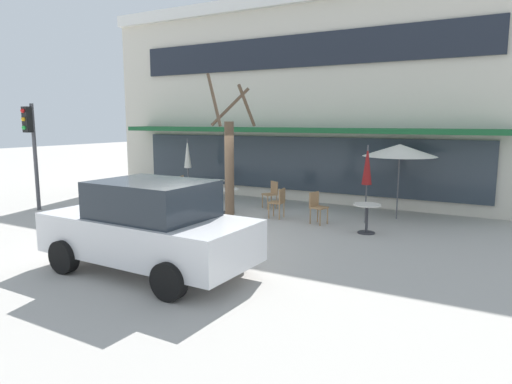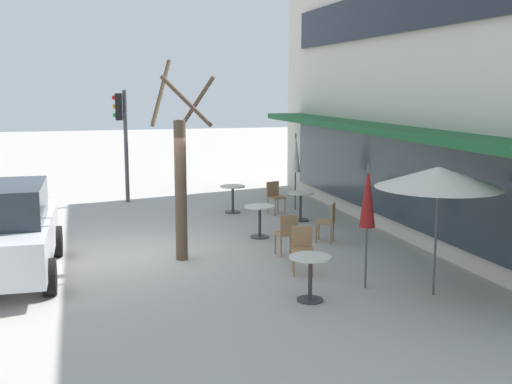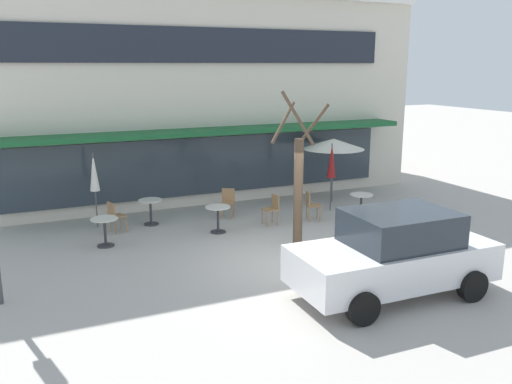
{
  "view_description": "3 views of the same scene",
  "coord_description": "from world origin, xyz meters",
  "px_view_note": "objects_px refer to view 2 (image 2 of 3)",
  "views": [
    {
      "loc": [
        6.93,
        -8.9,
        2.86
      ],
      "look_at": [
        0.59,
        2.26,
        0.85
      ],
      "focal_mm": 32.0,
      "sensor_mm": 36.0,
      "label": 1
    },
    {
      "loc": [
        13.31,
        -1.15,
        3.5
      ],
      "look_at": [
        -0.38,
        2.67,
        1.16
      ],
      "focal_mm": 45.0,
      "sensor_mm": 36.0,
      "label": 2
    },
    {
      "loc": [
        -5.87,
        -10.93,
        4.64
      ],
      "look_at": [
        0.1,
        2.23,
        1.23
      ],
      "focal_mm": 38.0,
      "sensor_mm": 36.0,
      "label": 3
    }
  ],
  "objects_px": {
    "cafe_table_streetside": "(260,216)",
    "patio_umbrella_cream_folded": "(296,153)",
    "cafe_table_near_wall": "(301,202)",
    "cafe_chair_2": "(287,231)",
    "patio_umbrella_green_folded": "(439,177)",
    "parked_sedan": "(0,231)",
    "patio_umbrella_corner_open": "(368,197)",
    "cafe_chair_3": "(302,246)",
    "cafe_table_by_tree": "(233,194)",
    "cafe_chair_1": "(275,195)",
    "cafe_chair_0": "(328,219)",
    "traffic_light_pole": "(122,127)",
    "cafe_table_mid_patio": "(310,271)",
    "street_tree": "(181,178)"
  },
  "relations": [
    {
      "from": "cafe_table_near_wall",
      "to": "street_tree",
      "type": "xyz_separation_m",
      "value": [
        2.96,
        -3.61,
        1.17
      ]
    },
    {
      "from": "cafe_chair_2",
      "to": "patio_umbrella_corner_open",
      "type": "bearing_deg",
      "value": 14.95
    },
    {
      "from": "cafe_table_near_wall",
      "to": "patio_umbrella_corner_open",
      "type": "distance_m",
      "value": 5.88
    },
    {
      "from": "patio_umbrella_corner_open",
      "to": "cafe_table_by_tree",
      "type": "bearing_deg",
      "value": -174.96
    },
    {
      "from": "cafe_chair_0",
      "to": "traffic_light_pole",
      "type": "distance_m",
      "value": 7.83
    },
    {
      "from": "patio_umbrella_corner_open",
      "to": "street_tree",
      "type": "relative_size",
      "value": 0.54
    },
    {
      "from": "cafe_table_streetside",
      "to": "patio_umbrella_cream_folded",
      "type": "distance_m",
      "value": 3.76
    },
    {
      "from": "cafe_table_streetside",
      "to": "patio_umbrella_green_folded",
      "type": "relative_size",
      "value": 0.35
    },
    {
      "from": "cafe_chair_1",
      "to": "cafe_chair_2",
      "type": "xyz_separation_m",
      "value": [
        4.4,
        -1.1,
        0.0
      ]
    },
    {
      "from": "patio_umbrella_green_folded",
      "to": "parked_sedan",
      "type": "height_order",
      "value": "patio_umbrella_green_folded"
    },
    {
      "from": "cafe_chair_2",
      "to": "patio_umbrella_green_folded",
      "type": "bearing_deg",
      "value": 27.47
    },
    {
      "from": "cafe_table_near_wall",
      "to": "parked_sedan",
      "type": "bearing_deg",
      "value": -64.49
    },
    {
      "from": "cafe_table_near_wall",
      "to": "cafe_chair_2",
      "type": "bearing_deg",
      "value": -23.95
    },
    {
      "from": "cafe_table_by_tree",
      "to": "patio_umbrella_corner_open",
      "type": "xyz_separation_m",
      "value": [
        7.27,
        0.64,
        1.11
      ]
    },
    {
      "from": "cafe_chair_3",
      "to": "cafe_chair_2",
      "type": "bearing_deg",
      "value": 174.75
    },
    {
      "from": "cafe_chair_0",
      "to": "cafe_chair_2",
      "type": "height_order",
      "value": "same"
    },
    {
      "from": "cafe_table_mid_patio",
      "to": "traffic_light_pole",
      "type": "height_order",
      "value": "traffic_light_pole"
    },
    {
      "from": "cafe_table_by_tree",
      "to": "patio_umbrella_green_folded",
      "type": "distance_m",
      "value": 8.23
    },
    {
      "from": "cafe_chair_1",
      "to": "patio_umbrella_green_folded",
      "type": "bearing_deg",
      "value": 3.84
    },
    {
      "from": "cafe_chair_1",
      "to": "traffic_light_pole",
      "type": "relative_size",
      "value": 0.26
    },
    {
      "from": "cafe_table_by_tree",
      "to": "cafe_table_mid_patio",
      "type": "height_order",
      "value": "same"
    },
    {
      "from": "patio_umbrella_green_folded",
      "to": "parked_sedan",
      "type": "bearing_deg",
      "value": -112.92
    },
    {
      "from": "patio_umbrella_cream_folded",
      "to": "parked_sedan",
      "type": "distance_m",
      "value": 8.86
    },
    {
      "from": "cafe_chair_1",
      "to": "parked_sedan",
      "type": "bearing_deg",
      "value": -56.2
    },
    {
      "from": "cafe_table_by_tree",
      "to": "cafe_chair_0",
      "type": "distance_m",
      "value": 4.15
    },
    {
      "from": "cafe_table_streetside",
      "to": "cafe_table_mid_patio",
      "type": "bearing_deg",
      "value": -5.44
    },
    {
      "from": "cafe_table_streetside",
      "to": "cafe_chair_2",
      "type": "xyz_separation_m",
      "value": [
        1.75,
        0.09,
        0.01
      ]
    },
    {
      "from": "cafe_table_streetside",
      "to": "patio_umbrella_cream_folded",
      "type": "relative_size",
      "value": 0.35
    },
    {
      "from": "cafe_table_mid_patio",
      "to": "patio_umbrella_green_folded",
      "type": "distance_m",
      "value": 2.62
    },
    {
      "from": "cafe_table_by_tree",
      "to": "cafe_table_mid_patio",
      "type": "xyz_separation_m",
      "value": [
        7.64,
        -0.53,
        0.0
      ]
    },
    {
      "from": "cafe_table_near_wall",
      "to": "patio_umbrella_green_folded",
      "type": "relative_size",
      "value": 0.35
    },
    {
      "from": "cafe_table_streetside",
      "to": "cafe_chair_0",
      "type": "height_order",
      "value": "cafe_chair_0"
    },
    {
      "from": "cafe_chair_2",
      "to": "cafe_chair_3",
      "type": "bearing_deg",
      "value": -5.25
    },
    {
      "from": "cafe_table_by_tree",
      "to": "traffic_light_pole",
      "type": "height_order",
      "value": "traffic_light_pole"
    },
    {
      "from": "patio_umbrella_green_folded",
      "to": "parked_sedan",
      "type": "xyz_separation_m",
      "value": [
        -3.02,
        -7.15,
        -1.14
      ]
    },
    {
      "from": "cafe_table_mid_patio",
      "to": "cafe_chair_0",
      "type": "relative_size",
      "value": 0.85
    },
    {
      "from": "cafe_table_streetside",
      "to": "patio_umbrella_corner_open",
      "type": "bearing_deg",
      "value": 10.03
    },
    {
      "from": "patio_umbrella_corner_open",
      "to": "parked_sedan",
      "type": "xyz_separation_m",
      "value": [
        -2.37,
        -6.2,
        -0.75
      ]
    },
    {
      "from": "cafe_table_near_wall",
      "to": "cafe_chair_1",
      "type": "height_order",
      "value": "cafe_chair_1"
    },
    {
      "from": "cafe_table_by_tree",
      "to": "cafe_table_mid_patio",
      "type": "bearing_deg",
      "value": -3.96
    },
    {
      "from": "cafe_table_streetside",
      "to": "parked_sedan",
      "type": "bearing_deg",
      "value": -71.7
    },
    {
      "from": "cafe_chair_0",
      "to": "traffic_light_pole",
      "type": "relative_size",
      "value": 0.26
    },
    {
      "from": "cafe_table_near_wall",
      "to": "cafe_table_mid_patio",
      "type": "height_order",
      "value": "same"
    },
    {
      "from": "patio_umbrella_cream_folded",
      "to": "cafe_chair_1",
      "type": "xyz_separation_m",
      "value": [
        0.39,
        -0.73,
        -1.1
      ]
    },
    {
      "from": "cafe_chair_1",
      "to": "parked_sedan",
      "type": "height_order",
      "value": "parked_sedan"
    },
    {
      "from": "cafe_chair_2",
      "to": "cafe_chair_3",
      "type": "distance_m",
      "value": 1.26
    },
    {
      "from": "patio_umbrella_green_folded",
      "to": "traffic_light_pole",
      "type": "height_order",
      "value": "traffic_light_pole"
    },
    {
      "from": "cafe_table_near_wall",
      "to": "cafe_table_by_tree",
      "type": "height_order",
      "value": "same"
    },
    {
      "from": "patio_umbrella_cream_folded",
      "to": "cafe_chair_3",
      "type": "xyz_separation_m",
      "value": [
        6.04,
        -1.95,
        -1.1
      ]
    },
    {
      "from": "patio_umbrella_cream_folded",
      "to": "traffic_light_pole",
      "type": "relative_size",
      "value": 0.65
    }
  ]
}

